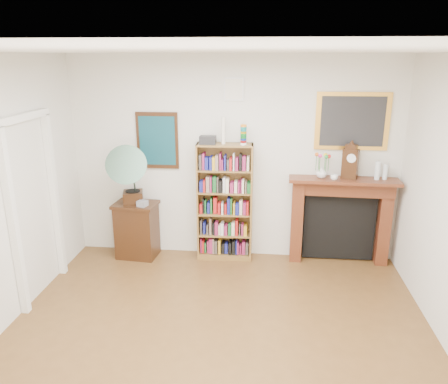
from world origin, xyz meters
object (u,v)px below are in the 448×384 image
gramophone (128,171)px  mantel_clock (350,162)px  cd_stack (142,203)px  side_cabinet (137,230)px  teacup (334,177)px  fireplace (340,212)px  flower_vase (322,172)px  bottle_left (378,171)px  bookshelf (225,196)px  bottle_right (385,172)px

gramophone → mantel_clock: mantel_clock is taller
mantel_clock → cd_stack: bearing=-152.1°
side_cabinet → teacup: 2.82m
fireplace → flower_vase: flower_vase is taller
flower_vase → bottle_left: size_ratio=0.63×
bookshelf → cd_stack: (-1.11, -0.19, -0.08)m
fireplace → cd_stack: fireplace is taller
side_cabinet → bottle_left: 3.38m
mantel_clock → bookshelf: bearing=-156.0°
mantel_clock → bottle_left: 0.37m
side_cabinet → cd_stack: bearing=-34.3°
bottle_right → mantel_clock: bearing=-179.1°
teacup → bottle_left: bottle_left is taller
side_cabinet → bottle_left: size_ratio=3.34×
flower_vase → teacup: bearing=-32.7°
bottle_right → cd_stack: bearing=-176.5°
gramophone → teacup: bearing=-12.6°
side_cabinet → gramophone: gramophone is taller
bookshelf → side_cabinet: 1.35m
mantel_clock → teacup: 0.29m
side_cabinet → bottle_right: bearing=6.9°
mantel_clock → flower_vase: size_ratio=3.04×
gramophone → bottle_right: (3.39, 0.21, 0.02)m
flower_vase → bottle_right: 0.82m
bottle_left → bottle_right: 0.11m
flower_vase → side_cabinet: bearing=-178.1°
fireplace → side_cabinet: bearing=-174.8°
gramophone → teacup: 2.73m
side_cabinet → fireplace: size_ratio=0.55×
bottle_left → mantel_clock: bearing=179.3°
cd_stack → flower_vase: bearing=4.7°
side_cabinet → gramophone: 0.90m
cd_stack → teacup: teacup is taller
bookshelf → cd_stack: bearing=-172.2°
bookshelf → side_cabinet: size_ratio=2.37×
mantel_clock → bottle_right: 0.48m
fireplace → flower_vase: bearing=-169.4°
cd_stack → teacup: (2.55, 0.10, 0.41)m
side_cabinet → mantel_clock: mantel_clock is taller
bottle_left → teacup: bearing=-171.3°
bottle_left → flower_vase: bearing=179.1°
side_cabinet → cd_stack: 0.47m
bottle_left → bottle_right: size_ratio=1.20×
bookshelf → cd_stack: size_ratio=15.80×
bookshelf → bottle_right: bearing=-1.6°
gramophone → bottle_left: gramophone is taller
bottle_left → gramophone: bearing=-176.6°
cd_stack → mantel_clock: bearing=4.0°
fireplace → bookshelf: bearing=-175.6°
bookshelf → bottle_left: bearing=-1.9°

